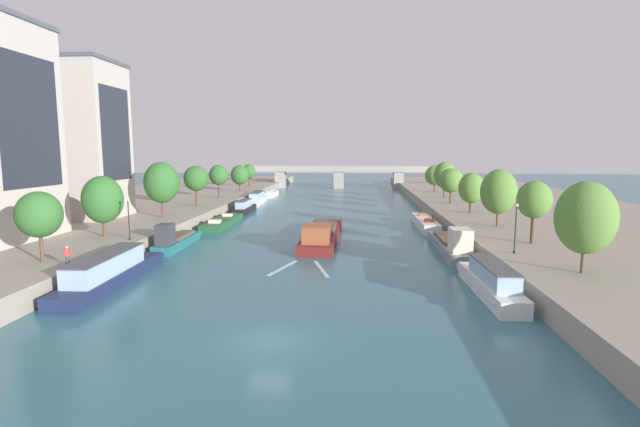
{
  "coord_description": "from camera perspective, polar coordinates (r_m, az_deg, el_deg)",
  "views": [
    {
      "loc": [
        4.89,
        -25.68,
        10.98
      ],
      "look_at": [
        0.0,
        38.93,
        2.25
      ],
      "focal_mm": 26.48,
      "sensor_mm": 36.0,
      "label": 1
    }
  ],
  "objects": [
    {
      "name": "ground_plane",
      "position": [
        28.36,
        -6.16,
        -15.15
      ],
      "size": [
        400.0,
        400.0,
        0.0
      ],
      "primitive_type": "plane",
      "color": "#336675"
    },
    {
      "name": "quay_left",
      "position": [
        90.61,
        -21.89,
        0.73
      ],
      "size": [
        36.0,
        170.0,
        1.8
      ],
      "primitive_type": "cube",
      "color": "gray",
      "rests_on": "ground"
    },
    {
      "name": "quay_right",
      "position": [
        86.74,
        24.67,
        0.3
      ],
      "size": [
        36.0,
        170.0,
        1.8
      ],
      "primitive_type": "cube",
      "color": "gray",
      "rests_on": "ground"
    },
    {
      "name": "barge_midriver",
      "position": [
        57.39,
        0.21,
        -2.47
      ],
      "size": [
        4.25,
        21.19,
        2.89
      ],
      "color": "maroon",
      "rests_on": "ground"
    },
    {
      "name": "wake_behind_barge",
      "position": [
        44.45,
        -2.21,
        -6.61
      ],
      "size": [
        5.6,
        5.93,
        0.03
      ],
      "color": "#A5D1DB",
      "rests_on": "ground"
    },
    {
      "name": "moored_boat_left_midway",
      "position": [
        42.72,
        -24.07,
        -6.36
      ],
      "size": [
        3.21,
        16.1,
        2.67
      ],
      "color": "#1E284C",
      "rests_on": "ground"
    },
    {
      "name": "moored_boat_left_downstream",
      "position": [
        55.79,
        -17.03,
        -3.06
      ],
      "size": [
        2.3,
        11.27,
        3.18
      ],
      "color": "#23666B",
      "rests_on": "ground"
    },
    {
      "name": "moored_boat_left_far",
      "position": [
        70.7,
        -11.68,
        -1.0
      ],
      "size": [
        3.0,
        14.44,
        2.07
      ],
      "color": "#235633",
      "rests_on": "ground"
    },
    {
      "name": "moored_boat_left_second",
      "position": [
        84.58,
        -9.1,
        0.77
      ],
      "size": [
        1.91,
        11.03,
        2.28
      ],
      "color": "black",
      "rests_on": "ground"
    },
    {
      "name": "moored_boat_left_lone",
      "position": [
        98.04,
        -7.55,
        1.8
      ],
      "size": [
        2.76,
        13.72,
        2.54
      ],
      "color": "silver",
      "rests_on": "ground"
    },
    {
      "name": "moored_boat_left_upstream",
      "position": [
        112.29,
        -5.95,
        2.34
      ],
      "size": [
        2.19,
        10.09,
        2.29
      ],
      "color": "silver",
      "rests_on": "ground"
    },
    {
      "name": "moored_boat_right_near",
      "position": [
        38.52,
        19.92,
        -7.69
      ],
      "size": [
        2.41,
        12.39,
        2.58
      ],
      "color": "silver",
      "rests_on": "ground"
    },
    {
      "name": "moored_boat_right_second",
      "position": [
        52.25,
        15.61,
        -3.65
      ],
      "size": [
        2.59,
        14.93,
        3.39
      ],
      "color": "gray",
      "rests_on": "ground"
    },
    {
      "name": "moored_boat_right_lone",
      "position": [
        69.09,
        12.57,
        -1.09
      ],
      "size": [
        2.48,
        13.8,
        2.4
      ],
      "color": "silver",
      "rests_on": "ground"
    },
    {
      "name": "tree_left_nearest",
      "position": [
        44.89,
        -30.83,
        -0.12
      ],
      "size": [
        3.6,
        3.6,
        5.85
      ],
      "color": "brown",
      "rests_on": "quay_left"
    },
    {
      "name": "tree_left_by_lamp",
      "position": [
        55.11,
        -24.79,
        1.53
      ],
      "size": [
        4.21,
        4.21,
        6.49
      ],
      "color": "brown",
      "rests_on": "quay_left"
    },
    {
      "name": "tree_left_third",
      "position": [
        68.07,
        -18.6,
        3.55
      ],
      "size": [
        4.73,
        4.73,
        7.57
      ],
      "color": "brown",
      "rests_on": "quay_left"
    },
    {
      "name": "tree_left_distant",
      "position": [
        80.46,
        -14.76,
        4.11
      ],
      "size": [
        3.99,
        3.99,
        6.64
      ],
      "color": "brown",
      "rests_on": "quay_left"
    },
    {
      "name": "tree_left_midway",
      "position": [
        93.23,
        -12.16,
        4.56
      ],
      "size": [
        3.64,
        3.64,
        6.34
      ],
      "color": "brown",
      "rests_on": "quay_left"
    },
    {
      "name": "tree_left_past_mid",
      "position": [
        106.95,
        -9.67,
        4.61
      ],
      "size": [
        3.98,
        3.98,
        5.84
      ],
      "color": "brown",
      "rests_on": "quay_left"
    },
    {
      "name": "tree_left_far",
      "position": [
        120.87,
        -8.57,
        5.05
      ],
      "size": [
        3.22,
        3.22,
        5.66
      ],
      "color": "brown",
      "rests_on": "quay_left"
    },
    {
      "name": "tree_right_far",
      "position": [
        40.11,
        29.44,
        -0.45
      ],
      "size": [
        4.3,
        4.3,
        6.94
      ],
      "color": "brown",
      "rests_on": "quay_right"
    },
    {
      "name": "tree_right_by_lamp",
      "position": [
        50.74,
        24.47,
        1.51
      ],
      "size": [
        3.31,
        3.31,
        6.23
      ],
      "color": "brown",
      "rests_on": "quay_right"
    },
    {
      "name": "tree_right_midway",
      "position": [
        60.54,
        20.77,
        2.48
      ],
      "size": [
        4.26,
        4.26,
        6.93
      ],
      "color": "brown",
      "rests_on": "quay_right"
    },
    {
      "name": "tree_right_second",
      "position": [
        72.91,
        17.8,
        2.94
      ],
      "size": [
        3.72,
        3.72,
        5.9
      ],
      "color": "brown",
      "rests_on": "quay_right"
    },
    {
      "name": "tree_right_third",
      "position": [
        84.81,
        15.55,
        3.86
      ],
      "size": [
        4.19,
        4.19,
        6.07
      ],
      "color": "brown",
      "rests_on": "quay_right"
    },
    {
      "name": "tree_right_end_of_row",
      "position": [
        94.4,
        14.83,
        4.51
      ],
      "size": [
        4.23,
        4.23,
        6.93
      ],
      "color": "brown",
      "rests_on": "quay_right"
    },
    {
      "name": "tree_right_nearest",
      "position": [
        107.14,
        13.71,
        4.5
      ],
      "size": [
        4.33,
        4.33,
        5.88
      ],
      "color": "brown",
      "rests_on": "quay_right"
    },
    {
      "name": "lamppost_left_bank",
      "position": [
        52.21,
        -22.12,
        -0.4
      ],
      "size": [
        0.28,
        0.28,
        4.29
      ],
      "color": "black",
      "rests_on": "quay_left"
    },
    {
      "name": "lamppost_right_bank",
      "position": [
        45.43,
        22.56,
        -1.43
      ],
      "size": [
        0.28,
        0.28,
        4.48
      ],
      "color": "black",
      "rests_on": "quay_right"
    },
    {
      "name": "building_left_middle",
      "position": [
        73.08,
        -28.03,
        7.86
      ],
      "size": [
        13.63,
        9.67,
        21.08
      ],
      "color": "#BCB2A8",
      "rests_on": "quay_left"
    },
    {
      "name": "bridge_far",
      "position": [
        137.19,
        2.29,
        4.75
      ],
      "size": [
        58.2,
        4.4,
        6.32
      ],
      "color": "#9E998E",
      "rests_on": "ground"
    },
    {
      "name": "person_on_quay",
      "position": [
        42.61,
        -28.23,
        -4.42
      ],
      "size": [
        0.48,
        0.33,
        1.62
      ],
      "color": "#473D33",
      "rests_on": "quay_left"
    }
  ]
}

